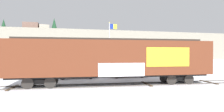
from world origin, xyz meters
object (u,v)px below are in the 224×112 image
object	(u,v)px
parked_car_white	(76,72)
parked_car_silver	(127,70)
freight_car	(113,58)
flagpole	(111,40)

from	to	relation	value
parked_car_white	parked_car_silver	xyz separation A→B (m)	(5.93, -0.26, 0.03)
freight_car	parked_car_white	size ratio (longest dim) A/B	3.97
parked_car_silver	parked_car_white	bearing A→B (deg)	177.50
flagpole	freight_car	bearing A→B (deg)	-102.31
flagpole	parked_car_silver	bearing A→B (deg)	-86.39
flagpole	parked_car_white	world-z (taller)	flagpole
freight_car	parked_car_white	world-z (taller)	freight_car
flagpole	parked_car_white	xyz separation A→B (m)	(-5.51, -6.39, -4.09)
flagpole	parked_car_silver	size ratio (longest dim) A/B	1.70
parked_car_silver	freight_car	bearing A→B (deg)	-120.17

